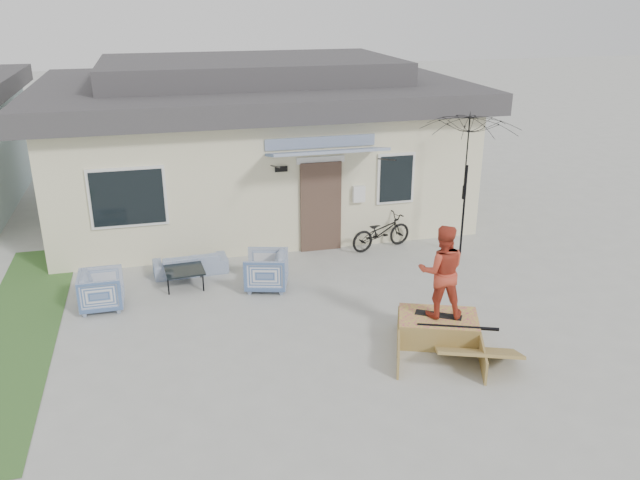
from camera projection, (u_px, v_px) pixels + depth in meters
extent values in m
plane|color=#9FA099|center=(329.00, 351.00, 10.85)|extent=(90.00, 90.00, 0.00)
cube|color=#315826|center=(18.00, 332.00, 11.46)|extent=(1.40, 8.00, 0.01)
cube|color=beige|center=(253.00, 155.00, 17.54)|extent=(10.00, 7.00, 3.00)
cube|color=#36363A|center=(250.00, 90.00, 16.92)|extent=(10.80, 7.80, 0.50)
cube|color=#36363A|center=(250.00, 68.00, 16.72)|extent=(7.50, 4.50, 0.60)
cube|color=#50392D|center=(321.00, 207.00, 14.74)|extent=(0.95, 0.08, 2.10)
cube|color=white|center=(128.00, 197.00, 13.58)|extent=(1.60, 0.06, 1.30)
cube|color=white|center=(396.00, 178.00, 14.97)|extent=(0.90, 0.06, 1.20)
cube|color=#37558D|center=(327.00, 152.00, 13.77)|extent=(2.50, 1.09, 0.29)
imported|color=#37558D|center=(190.00, 260.00, 13.76)|extent=(1.58, 0.55, 0.61)
imported|color=#37558D|center=(101.00, 289.00, 12.19)|extent=(0.74, 0.79, 0.81)
imported|color=#37558D|center=(266.00, 269.00, 13.01)|extent=(0.97, 1.00, 0.85)
cube|color=black|center=(185.00, 277.00, 13.19)|extent=(0.82, 0.82, 0.38)
imported|color=black|center=(381.00, 228.00, 15.02)|extent=(1.66, 0.93, 1.01)
cylinder|color=black|center=(464.00, 211.00, 14.50)|extent=(0.05, 0.05, 2.10)
imported|color=black|center=(466.00, 181.00, 14.25)|extent=(2.30, 2.15, 0.90)
cube|color=black|center=(438.00, 314.00, 11.07)|extent=(0.78, 0.59, 0.05)
imported|color=#B73C28|center=(442.00, 270.00, 10.77)|extent=(0.93, 0.80, 1.63)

